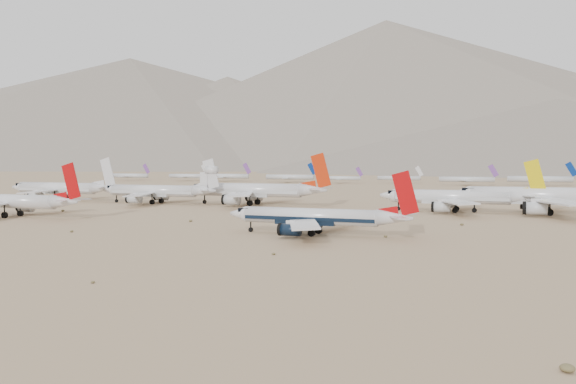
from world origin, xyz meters
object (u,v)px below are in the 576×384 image
object	(u,v)px
second_airliner	(14,202)
row2_navy_widebody	(552,196)
main_airliner	(318,217)
row2_white_trijet	(159,191)

from	to	relation	value
second_airliner	row2_navy_widebody	bearing A→B (deg)	23.14
row2_navy_widebody	main_airliner	bearing A→B (deg)	-126.37
row2_navy_widebody	row2_white_trijet	size ratio (longest dim) A/B	1.15
second_airliner	row2_white_trijet	distance (m)	60.56
main_airliner	second_airliner	size ratio (longest dim) A/B	0.90
row2_navy_widebody	second_airliner	bearing A→B (deg)	-156.86
main_airliner	row2_white_trijet	size ratio (longest dim) A/B	0.82
second_airliner	row2_white_trijet	bearing A→B (deg)	80.90
main_airliner	row2_navy_widebody	distance (m)	87.49
second_airliner	row2_white_trijet	xyz separation A→B (m)	(9.58, 59.79, 0.58)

